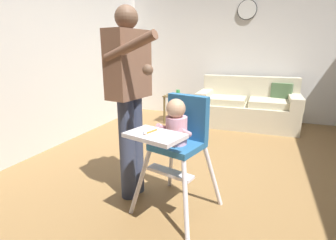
% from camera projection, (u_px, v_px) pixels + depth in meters
% --- Properties ---
extents(ground, '(6.15, 7.24, 0.10)m').
position_uv_depth(ground, '(210.00, 186.00, 2.68)').
color(ground, olive).
extents(wall_far, '(5.35, 0.06, 2.69)m').
position_uv_depth(wall_far, '(243.00, 49.00, 4.89)').
color(wall_far, silver).
rests_on(wall_far, ground).
extents(wall_left, '(0.06, 6.24, 2.69)m').
position_uv_depth(wall_left, '(45.00, 48.00, 3.36)').
color(wall_left, silver).
rests_on(wall_left, ground).
extents(couch, '(1.72, 0.86, 0.86)m').
position_uv_depth(couch, '(248.00, 107.00, 4.62)').
color(couch, beige).
rests_on(couch, ground).
extents(high_chair, '(0.74, 0.83, 0.98)m').
position_uv_depth(high_chair, '(178.00, 134.00, 2.04)').
color(high_chair, white).
rests_on(high_chair, ground).
extents(adult_standing, '(0.51, 0.56, 1.67)m').
position_uv_depth(adult_standing, '(130.00, 95.00, 2.20)').
color(adult_standing, '#363D55').
rests_on(adult_standing, ground).
extents(toy_ball, '(0.19, 0.19, 0.19)m').
position_uv_depth(toy_ball, '(170.00, 140.00, 3.61)').
color(toy_ball, '#284CB7').
rests_on(toy_ball, ground).
extents(side_table, '(0.40, 0.40, 0.52)m').
position_uv_depth(side_table, '(176.00, 102.00, 4.79)').
color(side_table, brown).
rests_on(side_table, ground).
extents(sippy_cup, '(0.07, 0.07, 0.10)m').
position_uv_depth(sippy_cup, '(178.00, 92.00, 4.73)').
color(sippy_cup, green).
rests_on(sippy_cup, side_table).
extents(wall_clock, '(0.35, 0.04, 0.35)m').
position_uv_depth(wall_clock, '(247.00, 10.00, 4.66)').
color(wall_clock, white).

